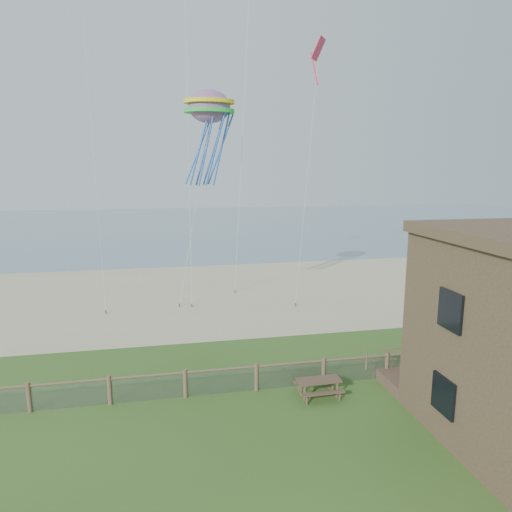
% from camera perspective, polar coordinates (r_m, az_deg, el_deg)
% --- Properties ---
extents(ground, '(160.00, 160.00, 0.00)m').
position_cam_1_polar(ground, '(15.40, 4.97, -26.50)').
color(ground, '#2C501B').
rests_on(ground, ground).
extents(sand_beach, '(72.00, 20.00, 0.02)m').
position_cam_1_polar(sand_beach, '(35.17, -5.08, -4.58)').
color(sand_beach, tan).
rests_on(sand_beach, ground).
extents(ocean, '(160.00, 68.00, 0.02)m').
position_cam_1_polar(ocean, '(78.36, -8.61, 3.88)').
color(ocean, slate).
rests_on(ocean, ground).
extents(chainlink_fence, '(36.20, 0.20, 1.25)m').
position_cam_1_polar(chainlink_fence, '(20.10, 0.06, -15.07)').
color(chainlink_fence, brown).
rests_on(chainlink_fence, ground).
extents(picnic_table, '(1.82, 1.38, 0.76)m').
position_cam_1_polar(picnic_table, '(19.89, 7.84, -16.01)').
color(picnic_table, brown).
rests_on(picnic_table, ground).
extents(octopus_kite, '(3.54, 3.08, 6.09)m').
position_cam_1_polar(octopus_kite, '(27.77, -5.80, 14.90)').
color(octopus_kite, '#F24D26').
extents(kite_red, '(1.95, 1.87, 2.22)m').
position_cam_1_polar(kite_red, '(27.14, 7.78, 23.36)').
color(kite_red, '#EE2A53').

